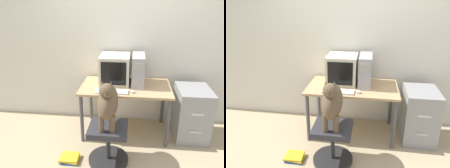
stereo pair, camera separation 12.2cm
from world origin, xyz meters
The scene contains 11 objects.
ground_plane centered at (0.00, 0.00, 0.00)m, with size 12.00×12.00×0.00m, color tan.
wall_back centered at (0.00, 0.79, 1.30)m, with size 8.00×0.05×2.60m.
desk centered at (0.00, 0.36, 0.64)m, with size 1.24×0.73×0.73m.
crt_monitor centered at (-0.16, 0.49, 0.94)m, with size 0.41×0.45×0.40m.
pc_tower centered at (0.16, 0.45, 0.95)m, with size 0.17×0.47×0.42m.
keyboard centered at (-0.17, 0.11, 0.75)m, with size 0.42×0.15×0.03m.
computer_mouse centered at (0.10, 0.12, 0.75)m, with size 0.06×0.04×0.04m.
office_chair centered at (-0.17, -0.31, 0.27)m, with size 0.49×0.49×0.49m.
dog centered at (-0.17, -0.32, 0.81)m, with size 0.22×0.49×0.60m.
filing_cabinet centered at (0.93, 0.35, 0.37)m, with size 0.44×0.58×0.73m.
book_stack_floor centered at (-0.64, -0.37, 0.03)m, with size 0.26×0.20×0.06m.
Camera 1 is at (0.11, -2.47, 1.86)m, focal length 35.00 mm.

